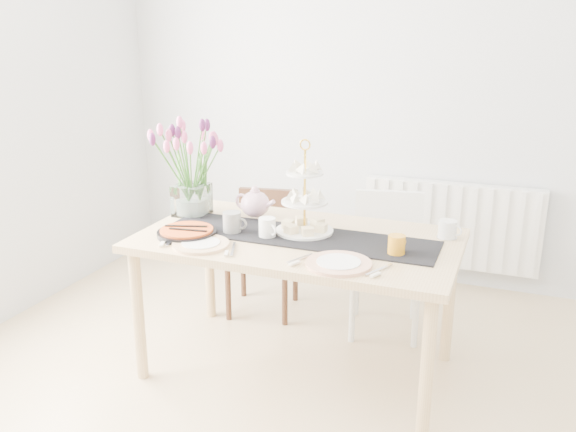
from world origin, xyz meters
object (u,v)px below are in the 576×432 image
(radiator, at_px, (451,225))
(dining_table, at_px, (298,251))
(cake_stand, at_px, (305,210))
(mug_orange, at_px, (396,245))
(plate_right, at_px, (339,264))
(mug_grey, at_px, (232,223))
(chair_brown, at_px, (265,242))
(plate_left, at_px, (201,244))
(teapot, at_px, (255,204))
(tulip_vase, at_px, (190,154))
(mug_white, at_px, (267,228))
(tart_tin, at_px, (187,232))
(cream_jug, at_px, (447,229))
(chair_white, at_px, (387,252))

(radiator, bearing_deg, dining_table, -112.94)
(radiator, relative_size, cake_stand, 2.75)
(mug_orange, xyz_separation_m, plate_right, (-0.21, -0.22, -0.04))
(dining_table, distance_m, cake_stand, 0.21)
(mug_grey, bearing_deg, chair_brown, 98.32)
(radiator, distance_m, plate_left, 2.01)
(radiator, height_order, plate_left, plate_left)
(teapot, bearing_deg, radiator, 65.01)
(tulip_vase, xyz_separation_m, mug_orange, (1.20, -0.21, -0.30))
(mug_white, bearing_deg, chair_brown, 147.87)
(mug_white, height_order, mug_orange, mug_white)
(radiator, distance_m, dining_table, 1.56)
(mug_white, relative_size, plate_left, 0.37)
(cake_stand, height_order, mug_orange, cake_stand)
(tulip_vase, height_order, tart_tin, tulip_vase)
(mug_grey, bearing_deg, tart_tin, -150.26)
(chair_brown, bearing_deg, tulip_vase, -123.30)
(teapot, relative_size, mug_grey, 2.32)
(mug_orange, bearing_deg, teapot, 95.37)
(tulip_vase, relative_size, cream_jug, 6.96)
(radiator, distance_m, cream_jug, 1.23)
(teapot, xyz_separation_m, plate_left, (-0.06, -0.51, -0.07))
(tart_tin, relative_size, mug_white, 2.94)
(dining_table, height_order, tulip_vase, tulip_vase)
(teapot, relative_size, plate_right, 0.87)
(teapot, height_order, mug_white, teapot)
(chair_white, bearing_deg, chair_brown, 170.14)
(chair_white, height_order, cream_jug, cream_jug)
(tulip_vase, xyz_separation_m, tart_tin, (0.16, -0.33, -0.33))
(mug_grey, bearing_deg, plate_right, -21.63)
(chair_brown, bearing_deg, dining_table, -64.51)
(dining_table, distance_m, cream_jug, 0.76)
(tart_tin, bearing_deg, mug_orange, 6.20)
(mug_white, xyz_separation_m, plate_left, (-0.25, -0.23, -0.04))
(chair_white, height_order, plate_right, chair_white)
(mug_grey, relative_size, plate_right, 0.37)
(chair_white, height_order, tulip_vase, tulip_vase)
(plate_left, distance_m, plate_right, 0.70)
(cake_stand, bearing_deg, cream_jug, 15.27)
(radiator, height_order, mug_white, mug_white)
(teapot, distance_m, mug_white, 0.34)
(teapot, height_order, tart_tin, teapot)
(radiator, bearing_deg, mug_grey, -122.25)
(chair_white, relative_size, mug_orange, 8.63)
(dining_table, relative_size, mug_grey, 14.37)
(cake_stand, relative_size, plate_left, 1.57)
(dining_table, bearing_deg, teapot, 147.69)
(tart_tin, xyz_separation_m, mug_white, (0.39, 0.12, 0.03))
(chair_white, relative_size, mug_white, 8.08)
(chair_brown, relative_size, teapot, 2.98)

